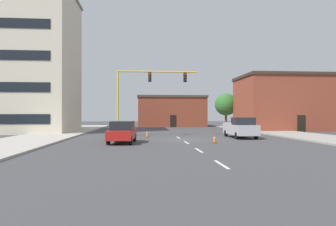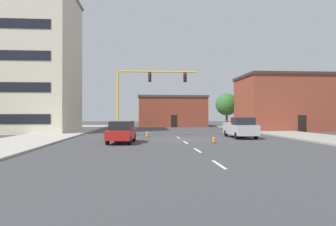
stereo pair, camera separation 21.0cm
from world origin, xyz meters
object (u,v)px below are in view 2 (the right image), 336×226
tree_right_far (227,104)px  pickup_truck_silver (240,128)px  sedan_red_near_left (122,132)px  traffic_signal_gantry (129,115)px  traffic_cone_roadside_a (214,139)px  traffic_cone_roadside_b (147,134)px

tree_right_far → pickup_truck_silver: size_ratio=1.07×
pickup_truck_silver → sedan_red_near_left: pickup_truck_silver is taller
tree_right_far → pickup_truck_silver: bearing=-101.7°
traffic_signal_gantry → sedan_red_near_left: 7.55m
sedan_red_near_left → pickup_truck_silver: bearing=22.3°
traffic_signal_gantry → traffic_cone_roadside_a: size_ratio=14.60×
traffic_signal_gantry → traffic_cone_roadside_a: bearing=-48.8°
tree_right_far → traffic_cone_roadside_a: bearing=-107.5°
sedan_red_near_left → traffic_cone_roadside_a: 7.35m
sedan_red_near_left → traffic_cone_roadside_b: bearing=71.7°
traffic_signal_gantry → traffic_cone_roadside_b: traffic_signal_gantry is taller
traffic_signal_gantry → tree_right_far: (14.99, 17.10, 1.68)m
pickup_truck_silver → traffic_cone_roadside_a: size_ratio=8.63×
sedan_red_near_left → traffic_cone_roadside_b: 6.64m
traffic_signal_gantry → traffic_cone_roadside_b: size_ratio=13.58×
pickup_truck_silver → sedan_red_near_left: size_ratio=1.17×
traffic_signal_gantry → pickup_truck_silver: 11.31m
traffic_signal_gantry → sedan_red_near_left: (-0.24, -7.42, -1.36)m
pickup_truck_silver → traffic_cone_roadside_a: pickup_truck_silver is taller
sedan_red_near_left → traffic_signal_gantry: bearing=88.1°
pickup_truck_silver → traffic_cone_roadside_b: (-9.03, 1.72, -0.64)m
traffic_signal_gantry → traffic_cone_roadside_a: (7.06, -8.05, -1.94)m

